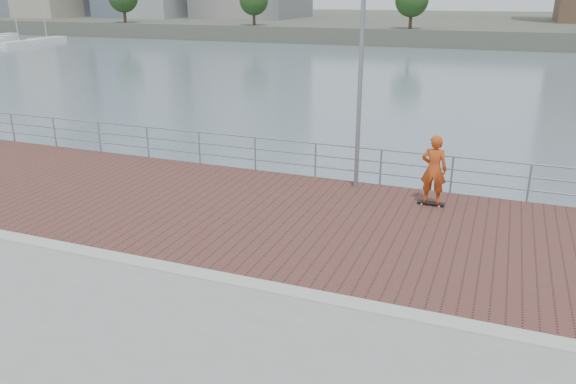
% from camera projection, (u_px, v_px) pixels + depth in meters
% --- Properties ---
extents(water, '(400.00, 400.00, 0.00)m').
position_uv_depth(water, '(254.00, 370.00, 11.77)').
color(water, slate).
rests_on(water, ground).
extents(brick_lane, '(40.00, 6.80, 0.02)m').
position_uv_depth(brick_lane, '(311.00, 220.00, 14.26)').
color(brick_lane, brown).
rests_on(brick_lane, seawall).
extents(curb, '(40.00, 0.40, 0.06)m').
position_uv_depth(curb, '(251.00, 284.00, 11.09)').
color(curb, '#B7B5AD').
rests_on(curb, seawall).
extents(far_shore, '(320.00, 95.00, 2.50)m').
position_uv_depth(far_shore, '(493.00, 24.00, 118.94)').
color(far_shore, '#4C5142').
rests_on(far_shore, ground).
extents(guardrail, '(39.06, 0.06, 1.13)m').
position_uv_depth(guardrail, '(348.00, 159.00, 17.02)').
color(guardrail, '#8C9EA8').
rests_on(guardrail, brick_lane).
extents(street_lamp, '(0.47, 1.38, 6.50)m').
position_uv_depth(street_lamp, '(358.00, 27.00, 14.70)').
color(street_lamp, gray).
rests_on(street_lamp, brick_lane).
extents(skateboard, '(0.72, 0.19, 0.08)m').
position_uv_depth(skateboard, '(431.00, 203.00, 15.22)').
color(skateboard, black).
rests_on(skateboard, brick_lane).
extents(skateboarder, '(0.69, 0.45, 1.87)m').
position_uv_depth(skateboarder, '(434.00, 169.00, 14.90)').
color(skateboarder, '#C34A1A').
rests_on(skateboarder, skateboard).
extents(shoreline_trees, '(109.53, 5.02, 6.69)m').
position_uv_depth(shoreline_trees, '(366.00, 1.00, 83.01)').
color(shoreline_trees, '#473323').
rests_on(shoreline_trees, far_shore).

